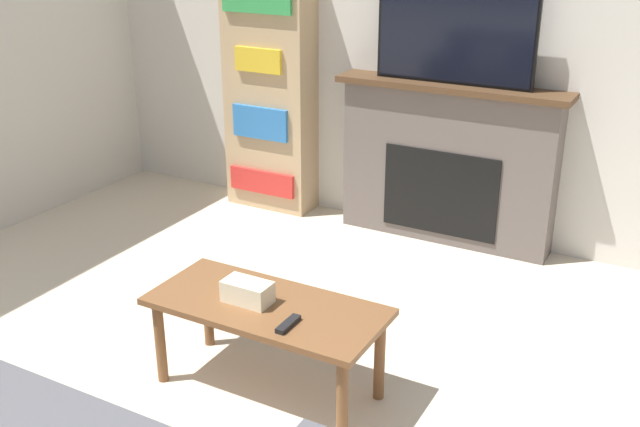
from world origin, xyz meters
TOP-DOWN VIEW (x-y plane):
  - wall_back at (0.00, 4.14)m, footprint 6.15×0.06m
  - fireplace at (0.17, 4.00)m, footprint 1.51×0.28m
  - tv at (0.17, 3.98)m, footprint 1.02×0.03m
  - coffee_table at (0.07, 1.96)m, footprint 1.07×0.49m
  - tissue_box at (-0.02, 1.94)m, footprint 0.22×0.12m
  - remote_control at (0.25, 1.84)m, footprint 0.04×0.15m
  - bookshelf at (-1.18, 3.98)m, footprint 0.65×0.29m

SIDE VIEW (x-z plane):
  - coffee_table at x=0.07m, z-range 0.16..0.61m
  - remote_control at x=0.25m, z-range 0.45..0.47m
  - tissue_box at x=-0.02m, z-range 0.45..0.55m
  - fireplace at x=0.17m, z-range 0.00..1.07m
  - bookshelf at x=-1.18m, z-range 0.00..1.78m
  - wall_back at x=0.00m, z-range 0.00..2.70m
  - tv at x=0.17m, z-range 1.06..1.65m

